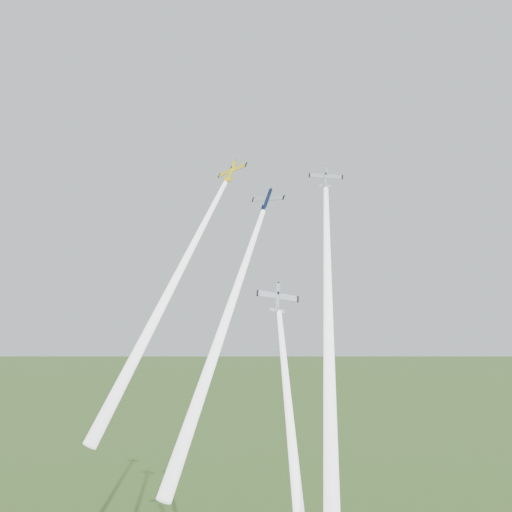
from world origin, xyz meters
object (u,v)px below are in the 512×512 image
at_px(plane_yellow, 231,171).
at_px(plane_navy, 267,200).
at_px(plane_silver_right, 326,177).
at_px(plane_silver_low, 278,298).

bearing_deg(plane_yellow, plane_navy, -12.18).
bearing_deg(plane_navy, plane_yellow, 157.42).
height_order(plane_yellow, plane_silver_right, plane_yellow).
distance_m(plane_yellow, plane_navy, 14.47).
xyz_separation_m(plane_yellow, plane_silver_right, (22.79, -8.47, -4.22)).
bearing_deg(plane_navy, plane_silver_right, 2.82).
distance_m(plane_navy, plane_silver_right, 13.32).
bearing_deg(plane_navy, plane_silver_low, -50.70).
distance_m(plane_yellow, plane_silver_right, 24.67).
xyz_separation_m(plane_navy, plane_silver_right, (12.68, -1.79, 3.69)).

